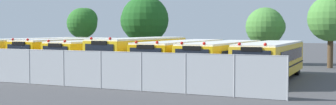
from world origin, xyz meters
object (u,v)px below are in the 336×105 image
Objects in this scene: school_bus_3 at (141,54)px; tree_0 at (83,22)px; school_bus_2 at (101,54)px; tree_2 at (267,27)px; tree_1 at (143,20)px; school_bus_1 at (69,53)px; school_bus_6 at (271,59)px; tree_3 at (331,19)px; school_bus_5 at (223,58)px; school_bus_4 at (182,56)px; school_bus_0 at (37,52)px.

tree_0 is (-13.49, 11.97, 2.57)m from school_bus_3.
school_bus_3 is at bearing -41.57° from tree_0.
school_bus_3 reaches higher than school_bus_2.
tree_1 is at bearing -177.56° from tree_2.
tree_2 reaches higher than school_bus_1.
school_bus_6 is at bearing -27.52° from tree_0.
tree_2 is at bearing 2.44° from tree_1.
tree_1 reaches higher than tree_3.
school_bus_1 is 3.26m from school_bus_2.
tree_1 reaches higher than school_bus_5.
school_bus_6 is 1.98× the size of tree_0.
school_bus_4 is 14.29m from tree_3.
school_bus_5 is 1.99× the size of tree_0.
school_bus_6 is at bearing -37.27° from tree_1.
school_bus_0 reaches higher than school_bus_1.
tree_0 reaches higher than tree_2.
school_bus_5 is (16.02, -0.12, -0.05)m from school_bus_0.
tree_0 is at bearing 177.72° from tree_3.
school_bus_5 is at bearing -119.04° from tree_3.
tree_2 reaches higher than school_bus_2.
school_bus_0 is at bearing -154.06° from tree_3.
tree_3 is at bearing -104.52° from school_bus_6.
school_bus_3 is (3.37, 0.12, 0.10)m from school_bus_2.
school_bus_5 is at bearing -91.63° from tree_2.
school_bus_1 is 13.81m from tree_0.
school_bus_0 is 3.22m from school_bus_1.
school_bus_4 is 1.90× the size of tree_3.
school_bus_5 is 12.39m from tree_2.
school_bus_3 is at bearing 178.43° from school_bus_1.
school_bus_4 is at bearing -0.95° from school_bus_5.
school_bus_2 is at bearing 2.59° from school_bus_5.
tree_3 reaches higher than school_bus_6.
tree_1 is 18.23m from tree_3.
school_bus_4 is 6.27m from school_bus_6.
school_bus_3 is 18.22m from tree_0.
tree_3 is at bearing -153.18° from school_bus_0.
school_bus_0 is at bearing -143.57° from tree_2.
tree_3 is at bearing -2.60° from tree_1.
tree_1 is (-2.63, 11.88, 2.85)m from school_bus_2.
school_bus_3 is (6.60, -0.30, 0.06)m from school_bus_1.
school_bus_5 is at bearing -178.20° from school_bus_3.
school_bus_0 is 19.28m from school_bus_6.
school_bus_3 is 1.63× the size of tree_1.
school_bus_3 reaches higher than school_bus_0.
school_bus_1 is 2.01× the size of tree_0.
school_bus_1 is 1.69× the size of tree_1.
school_bus_4 is 20.58m from tree_0.
tree_0 is (-22.96, 11.96, 2.68)m from school_bus_6.
tree_1 is 12.58m from tree_2.
school_bus_2 is 0.92× the size of school_bus_4.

